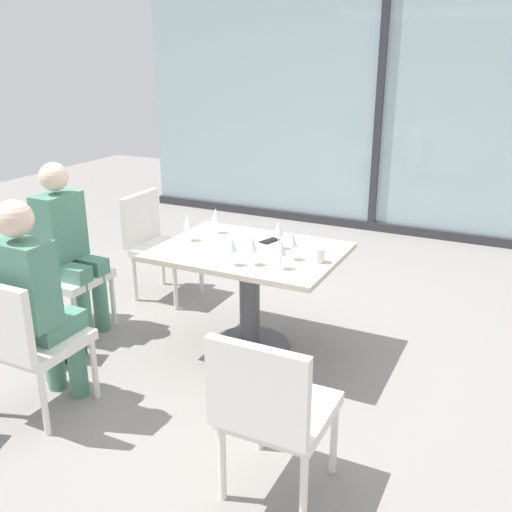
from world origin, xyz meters
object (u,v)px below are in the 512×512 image
at_px(chair_front_left, 24,338).
at_px(handbag_0, 60,339).
at_px(wine_glass_3, 292,240).
at_px(chair_front_right, 272,407).
at_px(cell_phone_on_table, 270,241).
at_px(person_front_left, 34,296).
at_px(wine_glass_4, 252,244).
at_px(dining_table_main, 250,275).
at_px(wine_glass_1, 281,248).
at_px(wine_glass_2, 232,245).
at_px(chair_side_end, 59,266).
at_px(person_side_end, 68,241).
at_px(wine_glass_0, 216,215).
at_px(wine_glass_6, 279,230).
at_px(coffee_cup, 319,255).
at_px(handbag_2, 41,344).
at_px(wine_glass_5, 188,222).
at_px(chair_far_left, 157,239).

xyz_separation_m(chair_front_left, handbag_0, (-0.34, 0.56, -0.36)).
bearing_deg(wine_glass_3, chair_front_right, -70.97).
height_order(cell_phone_on_table, handbag_0, cell_phone_on_table).
height_order(chair_front_left, person_front_left, person_front_left).
relative_size(person_front_left, wine_glass_4, 6.81).
bearing_deg(dining_table_main, wine_glass_4, -60.42).
bearing_deg(dining_table_main, wine_glass_3, -10.85).
bearing_deg(wine_glass_1, wine_glass_2, -166.61).
height_order(chair_side_end, wine_glass_2, wine_glass_2).
distance_m(person_side_end, wine_glass_1, 1.62).
bearing_deg(chair_side_end, wine_glass_0, 28.96).
relative_size(wine_glass_1, wine_glass_6, 1.00).
relative_size(wine_glass_2, cell_phone_on_table, 1.28).
distance_m(chair_front_right, cell_phone_on_table, 1.66).
relative_size(chair_front_right, wine_glass_0, 4.70).
relative_size(person_side_end, cell_phone_on_table, 8.75).
distance_m(wine_glass_6, cell_phone_on_table, 0.21).
height_order(person_front_left, wine_glass_0, person_front_left).
bearing_deg(dining_table_main, coffee_cup, -3.75).
bearing_deg(wine_glass_1, coffee_cup, 51.74).
xyz_separation_m(wine_glass_1, wine_glass_4, (-0.19, -0.01, 0.00)).
bearing_deg(chair_front_left, wine_glass_0, 76.29).
bearing_deg(wine_glass_6, chair_front_left, -123.74).
distance_m(chair_front_right, person_front_left, 1.51).
relative_size(wine_glass_2, wine_glass_3, 1.00).
xyz_separation_m(chair_side_end, chair_front_right, (2.14, -0.94, 0.00)).
distance_m(chair_side_end, person_side_end, 0.23).
xyz_separation_m(chair_front_right, handbag_0, (-1.83, 0.56, -0.36)).
bearing_deg(wine_glass_6, handbag_2, -145.15).
relative_size(dining_table_main, chair_side_end, 1.39).
relative_size(chair_front_left, person_side_end, 0.69).
bearing_deg(chair_front_right, cell_phone_on_table, 115.14).
height_order(chair_side_end, chair_front_right, same).
xyz_separation_m(chair_side_end, coffee_cup, (1.89, 0.30, 0.28)).
height_order(wine_glass_0, cell_phone_on_table, wine_glass_0).
xyz_separation_m(person_front_left, wine_glass_4, (0.89, 0.90, 0.16)).
bearing_deg(chair_front_left, wine_glass_1, 43.52).
xyz_separation_m(wine_glass_1, handbag_2, (-1.47, -0.57, -0.72)).
bearing_deg(chair_front_right, handbag_0, 162.87).
height_order(chair_front_left, wine_glass_1, wine_glass_1).
bearing_deg(coffee_cup, chair_front_right, -78.73).
bearing_deg(wine_glass_2, handbag_0, -160.73).
relative_size(chair_front_left, wine_glass_4, 4.70).
relative_size(wine_glass_4, cell_phone_on_table, 1.28).
bearing_deg(wine_glass_5, chair_far_left, 141.53).
height_order(chair_front_left, handbag_0, chair_front_left).
distance_m(person_front_left, handbag_0, 0.80).
height_order(dining_table_main, wine_glass_6, wine_glass_6).
bearing_deg(handbag_2, wine_glass_6, 18.70).
bearing_deg(chair_far_left, wine_glass_2, -35.28).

